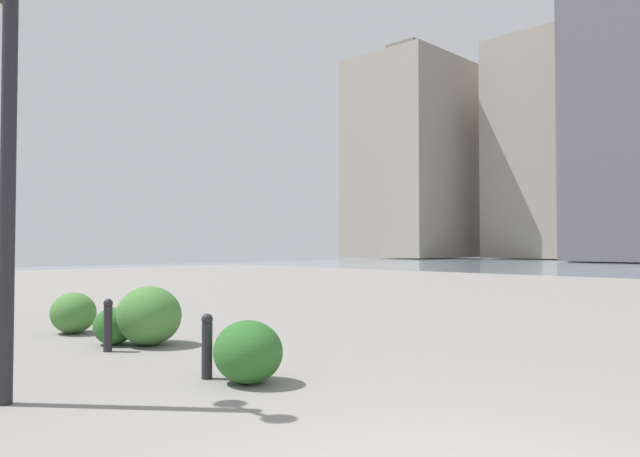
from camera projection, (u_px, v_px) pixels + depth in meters
building_annex at (540, 149)px, 73.65m from camera, size 10.92×10.31×27.09m
building_highrise at (411, 159)px, 79.20m from camera, size 12.74×14.60×28.39m
lamppost at (9, 115)px, 5.66m from camera, size 0.98×0.28×4.15m
bollard_near at (207, 345)px, 6.66m from camera, size 0.13×0.13×0.73m
bollard_mid at (108, 324)px, 8.37m from camera, size 0.13×0.13×0.75m
shrub_low at (114, 326)px, 8.96m from camera, size 0.66×0.59×0.56m
shrub_round at (73, 313)px, 10.10m from camera, size 0.82×0.74×0.69m
shrub_wide at (149, 316)px, 8.92m from camera, size 1.04×0.94×0.89m
shrub_tall at (248, 352)px, 6.43m from camera, size 0.80×0.72×0.68m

